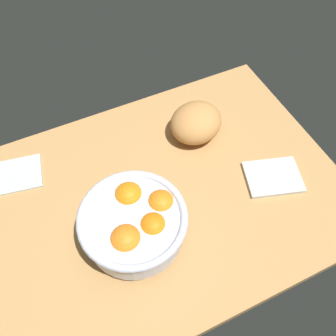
{
  "coord_description": "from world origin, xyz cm",
  "views": [
    {
      "loc": [
        17.03,
        38.94,
        73.1
      ],
      "look_at": [
        -2.67,
        -2.94,
        5.0
      ],
      "focal_mm": 39.0,
      "sensor_mm": 36.0,
      "label": 1
    }
  ],
  "objects_px": {
    "bread_loaf": "(196,123)",
    "napkin_folded": "(273,177)",
    "fruit_bowl": "(135,223)",
    "napkin_spare": "(10,176)"
  },
  "relations": [
    {
      "from": "napkin_folded",
      "to": "bread_loaf",
      "type": "bearing_deg",
      "value": -62.8
    },
    {
      "from": "fruit_bowl",
      "to": "bread_loaf",
      "type": "xyz_separation_m",
      "value": [
        -0.24,
        -0.2,
        -0.02
      ]
    },
    {
      "from": "napkin_folded",
      "to": "napkin_spare",
      "type": "height_order",
      "value": "same"
    },
    {
      "from": "napkin_folded",
      "to": "napkin_spare",
      "type": "distance_m",
      "value": 0.62
    },
    {
      "from": "fruit_bowl",
      "to": "napkin_spare",
      "type": "bearing_deg",
      "value": -50.97
    },
    {
      "from": "bread_loaf",
      "to": "napkin_spare",
      "type": "height_order",
      "value": "bread_loaf"
    },
    {
      "from": "bread_loaf",
      "to": "napkin_folded",
      "type": "xyz_separation_m",
      "value": [
        -0.1,
        0.2,
        -0.04
      ]
    },
    {
      "from": "fruit_bowl",
      "to": "bread_loaf",
      "type": "bearing_deg",
      "value": -140.88
    },
    {
      "from": "napkin_folded",
      "to": "fruit_bowl",
      "type": "bearing_deg",
      "value": -0.51
    },
    {
      "from": "fruit_bowl",
      "to": "napkin_folded",
      "type": "bearing_deg",
      "value": 179.49
    }
  ]
}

